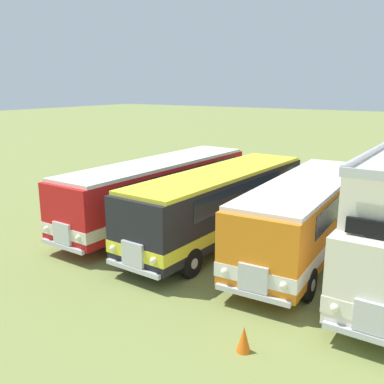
# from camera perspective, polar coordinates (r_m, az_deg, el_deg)

# --- Properties ---
(bus_first_in_row) EXTENTS (2.94, 11.69, 2.99)m
(bus_first_in_row) POSITION_cam_1_polar(r_m,az_deg,el_deg) (20.58, -4.14, 0.71)
(bus_first_in_row) COLOR red
(bus_first_in_row) RESTS_ON ground
(bus_second_in_row) EXTENTS (3.08, 10.91, 2.99)m
(bus_second_in_row) POSITION_cam_1_polar(r_m,az_deg,el_deg) (18.24, 3.89, -1.02)
(bus_second_in_row) COLOR black
(bus_second_in_row) RESTS_ON ground
(bus_third_in_row) EXTENTS (2.93, 10.30, 2.99)m
(bus_third_in_row) POSITION_cam_1_polar(r_m,az_deg,el_deg) (17.02, 14.79, -2.57)
(bus_third_in_row) COLOR orange
(bus_third_in_row) RESTS_ON ground
(cone_near_end) EXTENTS (0.36, 0.36, 0.68)m
(cone_near_end) POSITION_cam_1_polar(r_m,az_deg,el_deg) (11.39, 6.80, -18.60)
(cone_near_end) COLOR orange
(cone_near_end) RESTS_ON ground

